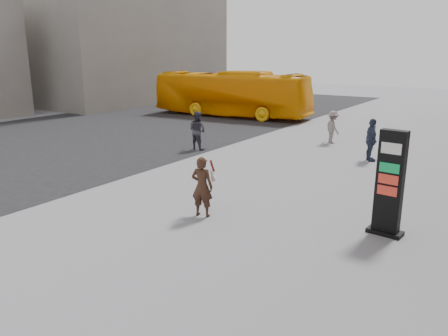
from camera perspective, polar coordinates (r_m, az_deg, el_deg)
The scene contains 9 objects.
ground at distance 11.76m, azimuth -0.44°, elevation -6.59°, with size 100.00×100.00×0.00m, color #9E9EA3.
road at distance 24.14m, azimuth -19.66°, elevation 3.76°, with size 16.00×60.00×0.01m, color black.
bg_building_far at distance 41.88m, azimuth -12.73°, elevation 15.50°, with size 10.00×18.00×10.00m, color gray.
info_pylon at distance 11.09m, azimuth 20.83°, elevation -1.91°, with size 0.86×0.48×2.58m.
woman at distance 11.68m, azimuth -2.86°, elevation -2.35°, with size 0.72×0.68×1.65m.
bus at distance 30.35m, azimuth 0.93°, elevation 9.66°, with size 2.58×11.04×3.08m, color #F2A008.
pedestrian_a at distance 19.87m, azimuth -3.49°, elevation 4.92°, with size 0.85×0.66×1.75m, color #36353E.
pedestrian_b at distance 21.90m, azimuth 14.01°, elevation 5.21°, with size 1.02×0.58×1.57m, color gray.
pedestrian_c at distance 18.62m, azimuth 18.68°, elevation 3.47°, with size 1.02×0.43×1.74m, color #313951.
Camera 1 is at (6.17, -9.04, 4.31)m, focal length 35.00 mm.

